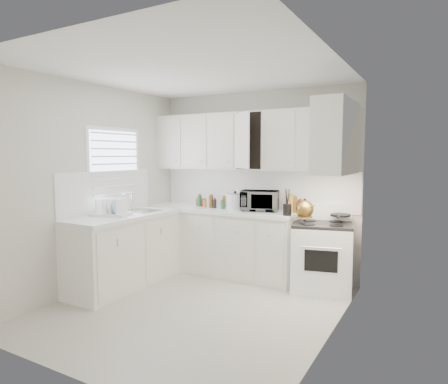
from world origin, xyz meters
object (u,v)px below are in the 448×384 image
Objects in this scene: microwave at (260,198)px; utensil_crock at (287,202)px; rice_cooker at (235,200)px; tea_kettle at (305,208)px; dish_rack at (111,206)px; stove at (322,248)px.

microwave is 1.42× the size of utensil_crock.
microwave is 0.39m from rice_cooker.
tea_kettle is 0.61× the size of dish_rack.
tea_kettle is 2.42m from dish_rack.
utensil_crock reaches higher than microwave.
rice_cooker is at bearing 163.67° from microwave.
stove is 2.47× the size of dish_rack.
utensil_crock is at bearing -10.16° from rice_cooker.
dish_rack is at bearing -138.86° from tea_kettle.
microwave is at bearing 154.71° from utensil_crock.
utensil_crock is 0.78× the size of dish_rack.
microwave is 1.98× the size of rice_cooker.
dish_rack reaches higher than stove.
rice_cooker is 0.90m from utensil_crock.
stove is 4.06× the size of tea_kettle.
microwave reaches higher than rice_cooker.
stove is at bearing 10.33° from dish_rack.
tea_kettle is 0.74m from microwave.
stove is 1.05m from microwave.
utensil_crock is at bearing 11.58° from dish_rack.
tea_kettle is 0.78× the size of utensil_crock.
tea_kettle is at bearing -0.81° from utensil_crock.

